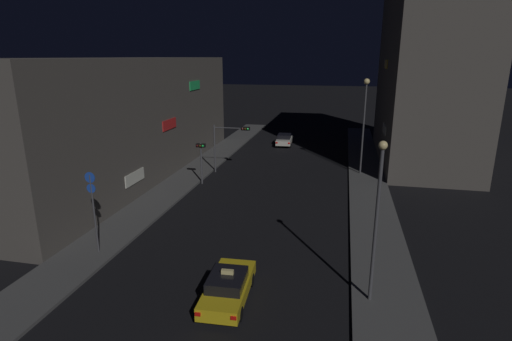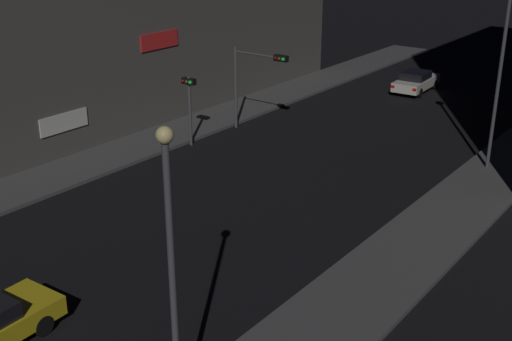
{
  "view_description": "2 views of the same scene",
  "coord_description": "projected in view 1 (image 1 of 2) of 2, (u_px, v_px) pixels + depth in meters",
  "views": [
    {
      "loc": [
        5.6,
        -8.49,
        10.85
      ],
      "look_at": [
        -0.39,
        19.11,
        2.79
      ],
      "focal_mm": 28.13,
      "sensor_mm": 36.0,
      "label": 1
    },
    {
      "loc": [
        16.46,
        -0.81,
        11.62
      ],
      "look_at": [
        1.24,
        19.33,
        1.65
      ],
      "focal_mm": 46.47,
      "sensor_mm": 36.0,
      "label": 2
    }
  ],
  "objects": [
    {
      "name": "traffic_light_left_kerb",
      "position": [
        201.0,
        154.0,
        34.73
      ],
      "size": [
        0.8,
        0.42,
        3.7
      ],
      "color": "#47474C",
      "rests_on": "ground_plane"
    },
    {
      "name": "far_car",
      "position": [
        284.0,
        139.0,
        50.69
      ],
      "size": [
        2.03,
        4.54,
        1.42
      ],
      "color": "silver",
      "rests_on": "ground_plane"
    },
    {
      "name": "sidewalk_right",
      "position": [
        368.0,
        184.0,
        35.16
      ],
      "size": [
        3.25,
        56.66,
        0.16
      ],
      "primitive_type": "cube",
      "color": "#4C4C4C",
      "rests_on": "ground_plane"
    },
    {
      "name": "building_facade_right",
      "position": [
        429.0,
        55.0,
        40.57
      ],
      "size": [
        8.27,
        19.98,
        21.89
      ],
      "color": "#514C47",
      "rests_on": "ground_plane"
    },
    {
      "name": "taxi",
      "position": [
        228.0,
        287.0,
        18.28
      ],
      "size": [
        1.99,
        4.52,
        1.62
      ],
      "color": "yellow",
      "rests_on": "ground_plane"
    },
    {
      "name": "traffic_light_overhead",
      "position": [
        228.0,
        138.0,
        37.84
      ],
      "size": [
        3.54,
        0.42,
        4.63
      ],
      "color": "#47474C",
      "rests_on": "ground_plane"
    },
    {
      "name": "street_lamp_near_block",
      "position": [
        377.0,
        210.0,
        17.13
      ],
      "size": [
        0.38,
        0.38,
        7.38
      ],
      "color": "#47474C",
      "rests_on": "sidewalk_right"
    },
    {
      "name": "sign_pole_left",
      "position": [
        93.0,
        205.0,
        22.03
      ],
      "size": [
        0.6,
        0.1,
        4.7
      ],
      "color": "#47474C",
      "rests_on": "sidewalk_left"
    },
    {
      "name": "sidewalk_left",
      "position": [
        193.0,
        173.0,
        38.47
      ],
      "size": [
        3.25,
        56.66,
        0.16
      ],
      "primitive_type": "cube",
      "color": "#4C4C4C",
      "rests_on": "ground_plane"
    },
    {
      "name": "building_facade_left",
      "position": [
        119.0,
        118.0,
        37.13
      ],
      "size": [
        9.88,
        34.03,
        10.72
      ],
      "color": "#514C47",
      "rests_on": "ground_plane"
    },
    {
      "name": "street_lamp_far_block",
      "position": [
        365.0,
        110.0,
        36.44
      ],
      "size": [
        0.53,
        0.53,
        8.79
      ],
      "color": "#47474C",
      "rests_on": "sidewalk_right"
    }
  ]
}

